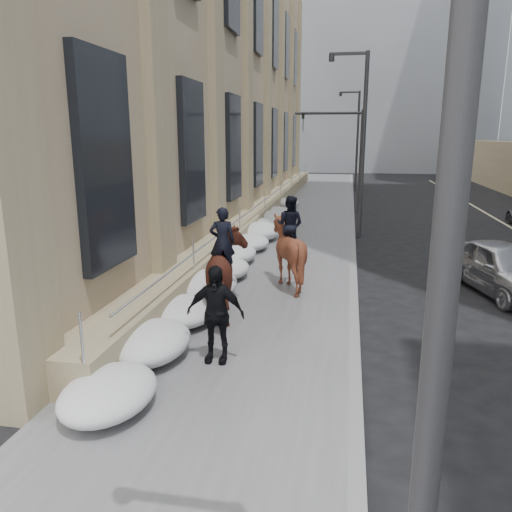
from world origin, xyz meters
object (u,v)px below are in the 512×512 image
at_px(mounted_horse_left, 229,273).
at_px(mounted_horse_right, 288,249).
at_px(car_silver, 504,268).
at_px(pedestrian, 215,314).

distance_m(mounted_horse_left, mounted_horse_right, 3.05).
distance_m(mounted_horse_left, car_silver, 8.26).
bearing_deg(mounted_horse_left, car_silver, -169.71).
height_order(pedestrian, car_silver, pedestrian).
bearing_deg(pedestrian, car_silver, 40.76).
height_order(mounted_horse_right, car_silver, mounted_horse_right).
bearing_deg(mounted_horse_left, pedestrian, 81.14).
xyz_separation_m(pedestrian, car_silver, (7.05, 6.16, -0.34)).
distance_m(mounted_horse_right, car_silver, 6.34).
bearing_deg(pedestrian, mounted_horse_right, 81.16).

